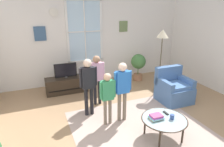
% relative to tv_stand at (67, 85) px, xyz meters
% --- Properties ---
extents(ground_plane, '(6.56, 6.97, 0.02)m').
position_rel_tv_stand_xyz_m(ground_plane, '(1.05, -2.54, -0.23)').
color(ground_plane, '#9E7A56').
extents(back_wall, '(5.96, 0.17, 2.86)m').
position_rel_tv_stand_xyz_m(back_wall, '(1.04, 0.70, 1.22)').
color(back_wall, silver).
rests_on(back_wall, ground_plane).
extents(area_rug, '(2.62, 2.33, 0.01)m').
position_rel_tv_stand_xyz_m(area_rug, '(1.05, -2.34, -0.22)').
color(area_rug, tan).
rests_on(area_rug, ground_plane).
extents(tv_stand, '(1.15, 0.43, 0.44)m').
position_rel_tv_stand_xyz_m(tv_stand, '(0.00, 0.00, 0.00)').
color(tv_stand, '#2D2319').
rests_on(tv_stand, ground_plane).
extents(television, '(0.61, 0.08, 0.41)m').
position_rel_tv_stand_xyz_m(television, '(0.00, -0.00, 0.44)').
color(television, '#4C4C4C').
rests_on(television, tv_stand).
extents(armchair, '(0.76, 0.74, 0.87)m').
position_rel_tv_stand_xyz_m(armchair, '(2.46, -1.58, 0.11)').
color(armchair, '#476B9E').
rests_on(armchair, ground_plane).
extents(coffee_table, '(0.83, 0.83, 0.42)m').
position_rel_tv_stand_xyz_m(coffee_table, '(1.30, -2.80, 0.17)').
color(coffee_table, '#99B2B7').
rests_on(coffee_table, ground_plane).
extents(book_stack, '(0.25, 0.19, 0.08)m').
position_rel_tv_stand_xyz_m(book_stack, '(1.15, -2.75, 0.24)').
color(book_stack, '#917D5E').
rests_on(book_stack, coffee_table).
extents(cup, '(0.08, 0.08, 0.09)m').
position_rel_tv_stand_xyz_m(cup, '(1.42, -2.86, 0.24)').
color(cup, '#334C8C').
rests_on(cup, coffee_table).
extents(remote_near_books, '(0.04, 0.14, 0.02)m').
position_rel_tv_stand_xyz_m(remote_near_books, '(1.44, -2.65, 0.21)').
color(remote_near_books, black).
rests_on(remote_near_books, coffee_table).
extents(person_pink_shirt, '(0.38, 0.17, 1.25)m').
position_rel_tv_stand_xyz_m(person_pink_shirt, '(0.59, -1.03, 0.57)').
color(person_pink_shirt, black).
rests_on(person_pink_shirt, ground_plane).
extents(person_green_shirt, '(0.34, 0.15, 1.12)m').
position_rel_tv_stand_xyz_m(person_green_shirt, '(0.51, -1.97, 0.48)').
color(person_green_shirt, '#726656').
rests_on(person_green_shirt, ground_plane).
extents(person_blue_shirt, '(0.39, 0.18, 1.29)m').
position_rel_tv_stand_xyz_m(person_blue_shirt, '(0.85, -1.94, 0.59)').
color(person_blue_shirt, '#726656').
rests_on(person_blue_shirt, ground_plane).
extents(person_black_shirt, '(0.39, 0.18, 1.31)m').
position_rel_tv_stand_xyz_m(person_black_shirt, '(0.26, -1.46, 0.60)').
color(person_black_shirt, black).
rests_on(person_black_shirt, ground_plane).
extents(potted_plant_by_window, '(0.48, 0.48, 0.87)m').
position_rel_tv_stand_xyz_m(potted_plant_by_window, '(2.37, 0.13, 0.34)').
color(potted_plant_by_window, '#9E6B4C').
rests_on(potted_plant_by_window, ground_plane).
extents(floor_lamp, '(0.32, 0.32, 1.76)m').
position_rel_tv_stand_xyz_m(floor_lamp, '(2.53, -0.85, 1.25)').
color(floor_lamp, black).
rests_on(floor_lamp, ground_plane).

